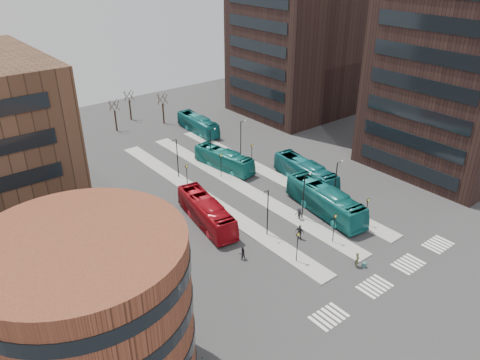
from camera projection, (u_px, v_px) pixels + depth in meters
ground at (415, 303)px, 45.91m from camera, size 160.00×160.00×0.00m
island_left at (206, 198)px, 64.51m from camera, size 2.50×45.00×0.15m
island_mid at (240, 186)px, 67.85m from camera, size 2.50×45.00×0.15m
island_right at (270, 174)px, 71.20m from camera, size 2.50×45.00×0.15m
suitcase at (364, 265)px, 50.87m from camera, size 0.50×0.41×0.57m
red_bus at (206, 212)px, 58.21m from camera, size 4.76×12.29×3.34m
teal_bus_a at (325, 201)px, 60.38m from camera, size 4.75×13.28×3.62m
teal_bus_b at (224, 159)px, 72.61m from camera, size 4.11×11.27×3.07m
teal_bus_c at (305, 172)px, 68.19m from camera, size 4.23×12.29×3.35m
teal_bus_d at (198, 124)px, 86.57m from camera, size 3.23×11.33×3.12m
traveller at (357, 260)px, 50.64m from camera, size 0.77×0.66×1.79m
commuter_a at (242, 253)px, 51.95m from camera, size 0.85×0.73×1.54m
commuter_b at (300, 232)px, 55.43m from camera, size 0.84×1.20×1.90m
commuter_c at (299, 214)px, 59.23m from camera, size 0.66×1.12×1.71m
bicycle_far at (181, 344)px, 40.58m from camera, size 1.88×0.85×0.95m
crosswalk_stripes at (391, 276)px, 49.66m from camera, size 22.35×2.40×0.01m
round_building at (90, 320)px, 34.09m from camera, size 15.16×15.16×14.00m
tower_near at (460, 70)px, 68.06m from camera, size 20.12×20.00×30.00m
tower_far at (295, 37)px, 91.71m from camera, size 20.12×20.00×30.00m
sign_poles at (271, 190)px, 61.70m from camera, size 12.45×22.12×3.65m
lamp_posts at (252, 167)px, 65.23m from camera, size 14.04×20.24×6.12m
bare_trees at (136, 111)px, 89.75m from camera, size 10.97×8.14×5.90m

